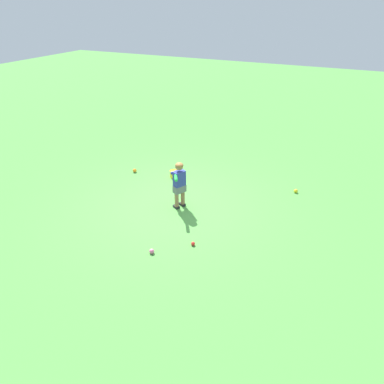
{
  "coord_description": "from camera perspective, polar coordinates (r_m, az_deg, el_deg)",
  "views": [
    {
      "loc": [
        5.83,
        3.23,
        4.09
      ],
      "look_at": [
        -0.04,
        0.46,
        0.45
      ],
      "focal_mm": 32.52,
      "sensor_mm": 36.0,
      "label": 1
    }
  ],
  "objects": [
    {
      "name": "play_ball_behind_batter",
      "position": [
        8.68,
        16.65,
        0.18
      ],
      "size": [
        0.09,
        0.09,
        0.09
      ],
      "primitive_type": "sphere",
      "color": "yellow",
      "rests_on": "ground"
    },
    {
      "name": "ground_plane",
      "position": [
        7.82,
        -3.19,
        -2.32
      ],
      "size": [
        40.0,
        40.0,
        0.0
      ],
      "primitive_type": "plane",
      "color": "#519942"
    },
    {
      "name": "child_batter",
      "position": [
        7.46,
        -2.14,
        1.8
      ],
      "size": [
        0.57,
        0.39,
        1.08
      ],
      "color": "#232328",
      "rests_on": "ground"
    },
    {
      "name": "play_ball_center_lawn",
      "position": [
        6.62,
        0.17,
        -8.47
      ],
      "size": [
        0.08,
        0.08,
        0.08
      ],
      "primitive_type": "sphere",
      "color": "red",
      "rests_on": "ground"
    },
    {
      "name": "play_ball_far_left",
      "position": [
        9.43,
        -9.39,
        3.5
      ],
      "size": [
        0.1,
        0.1,
        0.1
      ],
      "primitive_type": "sphere",
      "color": "orange",
      "rests_on": "ground"
    },
    {
      "name": "play_ball_midfield",
      "position": [
        6.47,
        -6.63,
        -9.62
      ],
      "size": [
        0.09,
        0.09,
        0.09
      ],
      "primitive_type": "sphere",
      "color": "pink",
      "rests_on": "ground"
    },
    {
      "name": "toy_bucket",
      "position": [
        9.04,
        -3.01,
        3.03
      ],
      "size": [
        0.22,
        0.22,
        0.19
      ],
      "color": "yellow",
      "rests_on": "ground"
    }
  ]
}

